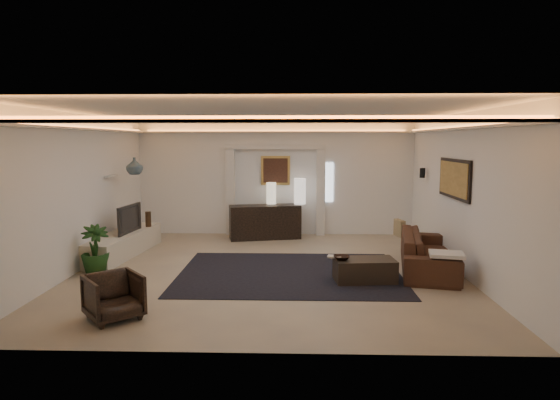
{
  "coord_description": "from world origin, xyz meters",
  "views": [
    {
      "loc": [
        0.48,
        -8.67,
        2.41
      ],
      "look_at": [
        0.2,
        0.6,
        1.25
      ],
      "focal_mm": 30.6,
      "sensor_mm": 36.0,
      "label": 1
    }
  ],
  "objects_px": {
    "sofa": "(428,252)",
    "armchair": "(114,297)",
    "coffee_table": "(365,270)",
    "console": "(265,223)"
  },
  "relations": [
    {
      "from": "sofa",
      "to": "coffee_table",
      "type": "distance_m",
      "value": 1.5
    },
    {
      "from": "coffee_table",
      "to": "armchair",
      "type": "distance_m",
      "value": 4.09
    },
    {
      "from": "console",
      "to": "coffee_table",
      "type": "bearing_deg",
      "value": -73.92
    },
    {
      "from": "sofa",
      "to": "armchair",
      "type": "height_order",
      "value": "sofa"
    },
    {
      "from": "console",
      "to": "sofa",
      "type": "relative_size",
      "value": 0.72
    },
    {
      "from": "console",
      "to": "armchair",
      "type": "bearing_deg",
      "value": -119.99
    },
    {
      "from": "armchair",
      "to": "sofa",
      "type": "bearing_deg",
      "value": -12.9
    },
    {
      "from": "coffee_table",
      "to": "armchair",
      "type": "xyz_separation_m",
      "value": [
        -3.65,
        -1.84,
        0.11
      ]
    },
    {
      "from": "console",
      "to": "coffee_table",
      "type": "xyz_separation_m",
      "value": [
        1.93,
        -3.57,
        -0.2
      ]
    },
    {
      "from": "sofa",
      "to": "armchair",
      "type": "relative_size",
      "value": 3.5
    }
  ]
}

